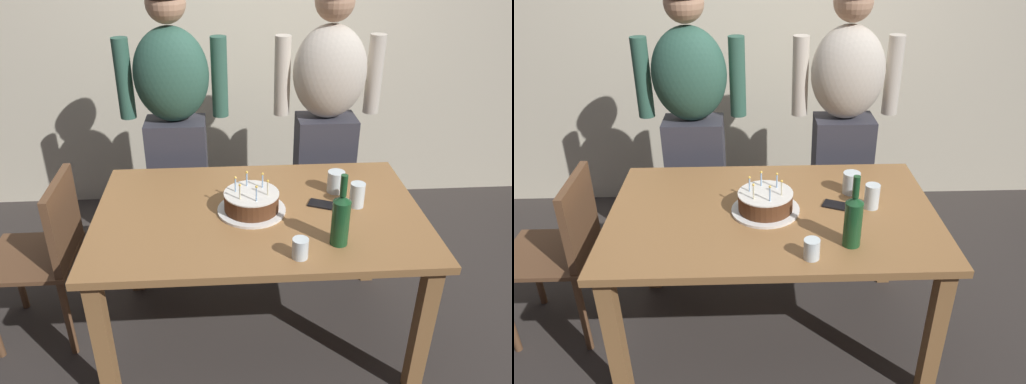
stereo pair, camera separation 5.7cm
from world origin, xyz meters
TOP-DOWN VIEW (x-y plane):
  - ground_plane at (0.00, 0.00)m, footprint 10.00×10.00m
  - back_wall at (0.00, 1.55)m, footprint 5.20×0.10m
  - dining_table at (0.00, 0.00)m, footprint 1.50×0.96m
  - birthday_cake at (-0.03, -0.00)m, footprint 0.31×0.31m
  - water_glass_near at (0.46, 0.02)m, footprint 0.07×0.07m
  - water_glass_far at (0.39, 0.16)m, footprint 0.08×0.08m
  - water_glass_side at (0.14, -0.37)m, footprint 0.07×0.07m
  - wine_bottle at (0.31, -0.28)m, footprint 0.07×0.07m
  - cell_phone at (0.31, 0.03)m, footprint 0.16×0.12m
  - person_man_bearded at (-0.43, 0.73)m, footprint 0.61×0.27m
  - person_woman_cardigan at (0.44, 0.73)m, footprint 0.61×0.27m
  - dining_chair at (-1.02, 0.09)m, footprint 0.42×0.42m

SIDE VIEW (x-z plane):
  - ground_plane at x=0.00m, z-range 0.00..0.00m
  - dining_chair at x=-1.02m, z-range 0.08..0.95m
  - dining_table at x=0.00m, z-range 0.27..1.01m
  - cell_phone at x=0.31m, z-range 0.74..0.75m
  - water_glass_side at x=0.14m, z-range 0.74..0.83m
  - birthday_cake at x=-0.03m, z-range 0.70..0.87m
  - water_glass_far at x=0.39m, z-range 0.74..0.85m
  - water_glass_near at x=0.46m, z-range 0.74..0.86m
  - wine_bottle at x=0.31m, z-range 0.70..1.02m
  - person_man_bearded at x=-0.43m, z-range 0.04..1.70m
  - person_woman_cardigan at x=0.44m, z-range 0.04..1.70m
  - back_wall at x=0.00m, z-range 0.00..2.60m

